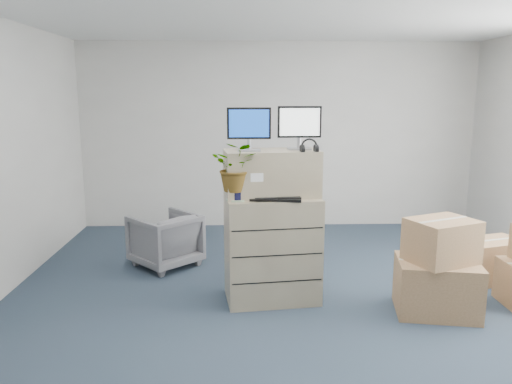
{
  "coord_description": "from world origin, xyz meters",
  "views": [
    {
      "loc": [
        -0.58,
        -4.11,
        2.04
      ],
      "look_at": [
        -0.44,
        0.4,
        1.14
      ],
      "focal_mm": 35.0,
      "sensor_mm": 36.0,
      "label": 1
    }
  ],
  "objects_px": {
    "filing_cabinet_lower": "(272,249)",
    "office_chair": "(165,237)",
    "water_bottle": "(279,183)",
    "potted_plant": "(237,174)",
    "monitor_left": "(249,127)",
    "monitor_right": "(299,125)",
    "keyboard": "(276,199)"
  },
  "relations": [
    {
      "from": "filing_cabinet_lower",
      "to": "office_chair",
      "type": "xyz_separation_m",
      "value": [
        -1.21,
        1.03,
        -0.17
      ]
    },
    {
      "from": "water_bottle",
      "to": "potted_plant",
      "type": "distance_m",
      "value": 0.47
    },
    {
      "from": "monitor_left",
      "to": "water_bottle",
      "type": "relative_size",
      "value": 1.59
    },
    {
      "from": "monitor_right",
      "to": "keyboard",
      "type": "relative_size",
      "value": 0.88
    },
    {
      "from": "potted_plant",
      "to": "office_chair",
      "type": "height_order",
      "value": "potted_plant"
    },
    {
      "from": "monitor_left",
      "to": "keyboard",
      "type": "height_order",
      "value": "monitor_left"
    },
    {
      "from": "monitor_left",
      "to": "water_bottle",
      "type": "bearing_deg",
      "value": 11.59
    },
    {
      "from": "keyboard",
      "to": "potted_plant",
      "type": "distance_m",
      "value": 0.44
    },
    {
      "from": "monitor_right",
      "to": "water_bottle",
      "type": "relative_size",
      "value": 1.63
    },
    {
      "from": "keyboard",
      "to": "water_bottle",
      "type": "height_order",
      "value": "water_bottle"
    },
    {
      "from": "monitor_left",
      "to": "potted_plant",
      "type": "distance_m",
      "value": 0.46
    },
    {
      "from": "keyboard",
      "to": "monitor_right",
      "type": "bearing_deg",
      "value": 52.63
    },
    {
      "from": "keyboard",
      "to": "water_bottle",
      "type": "bearing_deg",
      "value": 85.23
    },
    {
      "from": "potted_plant",
      "to": "office_chair",
      "type": "xyz_separation_m",
      "value": [
        -0.87,
        1.17,
        -0.95
      ]
    },
    {
      "from": "filing_cabinet_lower",
      "to": "keyboard",
      "type": "bearing_deg",
      "value": -87.81
    },
    {
      "from": "filing_cabinet_lower",
      "to": "monitor_right",
      "type": "relative_size",
      "value": 2.48
    },
    {
      "from": "filing_cabinet_lower",
      "to": "keyboard",
      "type": "relative_size",
      "value": 2.19
    },
    {
      "from": "keyboard",
      "to": "office_chair",
      "type": "relative_size",
      "value": 0.69
    },
    {
      "from": "filing_cabinet_lower",
      "to": "water_bottle",
      "type": "bearing_deg",
      "value": 25.75
    },
    {
      "from": "filing_cabinet_lower",
      "to": "potted_plant",
      "type": "distance_m",
      "value": 0.86
    },
    {
      "from": "monitor_left",
      "to": "water_bottle",
      "type": "distance_m",
      "value": 0.63
    },
    {
      "from": "filing_cabinet_lower",
      "to": "monitor_left",
      "type": "xyz_separation_m",
      "value": [
        -0.23,
        -0.02,
        1.2
      ]
    },
    {
      "from": "water_bottle",
      "to": "filing_cabinet_lower",
      "type": "bearing_deg",
      "value": -146.97
    },
    {
      "from": "water_bottle",
      "to": "potted_plant",
      "type": "height_order",
      "value": "potted_plant"
    },
    {
      "from": "potted_plant",
      "to": "water_bottle",
      "type": "bearing_deg",
      "value": 24.1
    },
    {
      "from": "monitor_left",
      "to": "filing_cabinet_lower",
      "type": "bearing_deg",
      "value": 4.44
    },
    {
      "from": "water_bottle",
      "to": "office_chair",
      "type": "relative_size",
      "value": 0.37
    },
    {
      "from": "keyboard",
      "to": "monitor_left",
      "type": "bearing_deg",
      "value": 161.51
    },
    {
      "from": "filing_cabinet_lower",
      "to": "potted_plant",
      "type": "xyz_separation_m",
      "value": [
        -0.35,
        -0.14,
        0.78
      ]
    },
    {
      "from": "water_bottle",
      "to": "potted_plant",
      "type": "bearing_deg",
      "value": -155.9
    },
    {
      "from": "potted_plant",
      "to": "monitor_right",
      "type": "bearing_deg",
      "value": 21.01
    },
    {
      "from": "keyboard",
      "to": "office_chair",
      "type": "distance_m",
      "value": 1.85
    }
  ]
}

